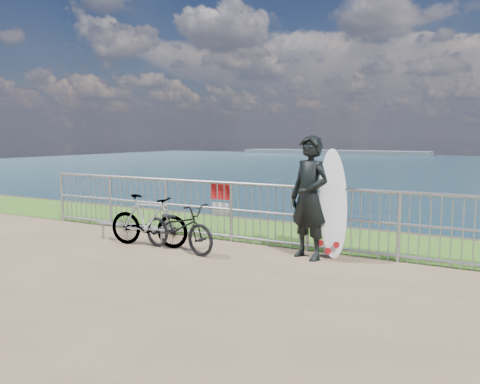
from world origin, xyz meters
The scene contains 8 objects.
grass_strip centered at (0.00, 2.70, 0.01)m, with size 120.00×120.00×0.00m, color #35691C.
seascape centered at (-43.75, 147.49, -4.03)m, with size 260.00×260.00×5.00m.
railing centered at (0.01, 1.60, 0.58)m, with size 10.06×0.10×1.13m.
surfer centered at (1.19, 1.15, 0.99)m, with size 0.72×0.47×1.98m, color black.
surfboard centered at (1.49, 1.44, 0.82)m, with size 0.60×0.58×1.78m.
bicycle_near centered at (-0.93, 0.52, 0.42)m, with size 0.56×1.60×0.84m, color black.
bicycle_far centered at (-1.61, 0.57, 0.46)m, with size 0.44×1.55×0.93m, color black.
bike_rack centered at (-2.05, 0.60, 0.28)m, with size 1.60×0.05×0.34m.
Camera 1 is at (3.73, -5.87, 1.97)m, focal length 35.00 mm.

